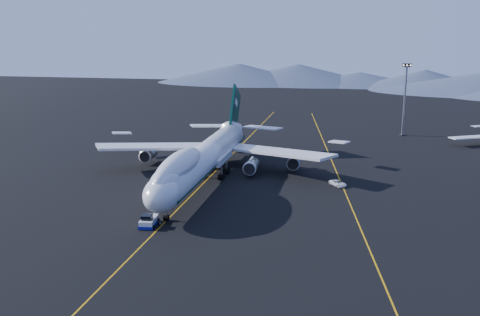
% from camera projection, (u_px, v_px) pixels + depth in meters
% --- Properties ---
extents(ground, '(500.00, 500.00, 0.00)m').
position_uv_depth(ground, '(205.00, 182.00, 122.74)').
color(ground, black).
rests_on(ground, ground).
extents(taxiway_line_main, '(0.25, 220.00, 0.01)m').
position_uv_depth(taxiway_line_main, '(205.00, 182.00, 122.73)').
color(taxiway_line_main, '#D0920C').
rests_on(taxiway_line_main, ground).
extents(taxiway_line_side, '(28.08, 198.09, 0.01)m').
position_uv_depth(taxiway_line_side, '(339.00, 177.00, 126.28)').
color(taxiway_line_side, '#D0920C').
rests_on(taxiway_line_side, ground).
extents(boeing_747, '(59.62, 72.43, 19.37)m').
position_uv_depth(boeing_747, '(205.00, 157.00, 121.42)').
color(boeing_747, silver).
rests_on(boeing_747, ground).
extents(pushback_tug, '(3.33, 5.28, 2.19)m').
position_uv_depth(pushback_tug, '(149.00, 222.00, 94.93)').
color(pushback_tug, silver).
rests_on(pushback_tug, ground).
extents(service_van, '(4.48, 4.86, 1.26)m').
position_uv_depth(service_van, '(338.00, 183.00, 119.19)').
color(service_van, white).
rests_on(service_van, ground).
extents(floodlight_mast, '(2.90, 2.18, 23.50)m').
position_uv_depth(floodlight_mast, '(405.00, 99.00, 174.07)').
color(floodlight_mast, black).
rests_on(floodlight_mast, ground).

